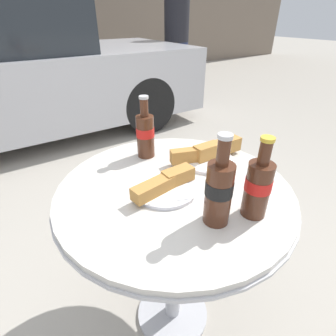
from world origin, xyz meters
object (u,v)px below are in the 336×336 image
object	(u,v)px
bistro_table	(174,215)
lunch_plate_far	(208,154)
lunch_plate_near	(165,186)
cola_bottle_right	(217,191)
parked_car	(6,77)
cola_bottle_left	(145,134)
cola_bottle_center	(258,186)
pedestrian	(177,30)

from	to	relation	value
bistro_table	lunch_plate_far	world-z (taller)	lunch_plate_far
lunch_plate_near	lunch_plate_far	size ratio (longest dim) A/B	0.76
cola_bottle_right	parked_car	size ratio (longest dim) A/B	0.06
cola_bottle_left	lunch_plate_far	distance (m)	0.25
cola_bottle_center	parked_car	size ratio (longest dim) A/B	0.06
parked_car	cola_bottle_right	bearing A→B (deg)	-85.05
cola_bottle_left	cola_bottle_center	size ratio (longest dim) A/B	1.01
cola_bottle_right	pedestrian	size ratio (longest dim) A/B	0.14
lunch_plate_near	pedestrian	size ratio (longest dim) A/B	0.13
bistro_table	parked_car	world-z (taller)	parked_car
cola_bottle_left	cola_bottle_right	world-z (taller)	cola_bottle_right
cola_bottle_left	parked_car	distance (m)	2.53
lunch_plate_far	pedestrian	bearing A→B (deg)	57.03
bistro_table	cola_bottle_center	bearing A→B (deg)	-65.18
cola_bottle_left	pedestrian	size ratio (longest dim) A/B	0.13
cola_bottle_left	pedestrian	bearing A→B (deg)	53.01
lunch_plate_near	cola_bottle_right	bearing A→B (deg)	-79.53
cola_bottle_center	parked_car	xyz separation A→B (m)	(-0.37, 2.98, -0.18)
lunch_plate_near	lunch_plate_far	xyz separation A→B (m)	(0.25, 0.08, 0.01)
cola_bottle_right	lunch_plate_near	size ratio (longest dim) A/B	1.12
cola_bottle_center	bistro_table	bearing A→B (deg)	114.82
bistro_table	pedestrian	size ratio (longest dim) A/B	0.44
bistro_table	parked_car	size ratio (longest dim) A/B	0.20
lunch_plate_near	cola_bottle_left	bearing A→B (deg)	74.39
bistro_table	cola_bottle_center	size ratio (longest dim) A/B	3.31
cola_bottle_left	parked_car	bearing A→B (deg)	96.56
lunch_plate_far	cola_bottle_center	bearing A→B (deg)	-107.87
bistro_table	pedestrian	distance (m)	3.66
cola_bottle_right	cola_bottle_left	bearing A→B (deg)	85.62
lunch_plate_far	lunch_plate_near	bearing A→B (deg)	-162.18
pedestrian	cola_bottle_left	bearing A→B (deg)	-126.99
pedestrian	parked_car	bearing A→B (deg)	-174.53
cola_bottle_center	lunch_plate_near	size ratio (longest dim) A/B	1.03
cola_bottle_left	pedestrian	xyz separation A→B (m)	(2.06, 2.74, 0.18)
cola_bottle_right	lunch_plate_near	world-z (taller)	cola_bottle_right
parked_car	bistro_table	bearing A→B (deg)	-84.60
bistro_table	cola_bottle_right	size ratio (longest dim) A/B	3.04
parked_car	cola_bottle_center	bearing A→B (deg)	-82.97
cola_bottle_left	cola_bottle_center	world-z (taller)	cola_bottle_left
cola_bottle_right	pedestrian	xyz separation A→B (m)	(2.09, 3.17, 0.17)
parked_car	pedestrian	size ratio (longest dim) A/B	2.25
cola_bottle_left	cola_bottle_center	distance (m)	0.48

